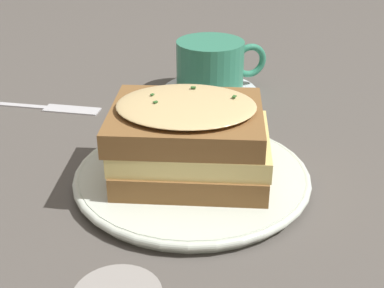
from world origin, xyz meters
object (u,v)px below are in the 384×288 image
(teacup_with_saucer, at_px, (211,68))
(fork, at_px, (46,107))
(dinner_plate, at_px, (192,177))
(sandwich, at_px, (190,138))

(teacup_with_saucer, relative_size, fork, 0.75)
(teacup_with_saucer, xyz_separation_m, fork, (-0.17, 0.14, -0.03))
(dinner_plate, xyz_separation_m, sandwich, (-0.00, 0.00, 0.04))
(teacup_with_saucer, height_order, fork, teacup_with_saucer)
(dinner_plate, distance_m, fork, 0.26)
(sandwich, xyz_separation_m, fork, (0.04, 0.26, -0.05))
(fork, bearing_deg, sandwich, 56.29)
(teacup_with_saucer, bearing_deg, sandwich, -114.42)
(dinner_plate, relative_size, sandwich, 1.22)
(sandwich, bearing_deg, teacup_with_saucer, 28.62)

